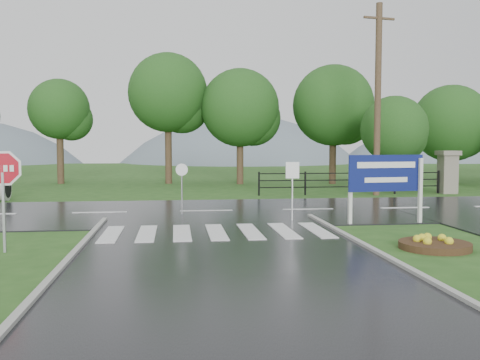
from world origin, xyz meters
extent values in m
plane|color=#27521B|center=(0.00, 0.00, 0.00)|extent=(120.00, 120.00, 0.00)
cube|color=black|center=(0.00, 10.00, 0.00)|extent=(90.00, 8.00, 0.04)
cube|color=silver|center=(-3.00, 5.00, 0.06)|extent=(0.50, 2.80, 0.02)
cube|color=silver|center=(-2.00, 5.00, 0.06)|extent=(0.50, 2.80, 0.02)
cube|color=silver|center=(-1.00, 5.00, 0.06)|extent=(0.50, 2.80, 0.02)
cube|color=silver|center=(0.00, 5.00, 0.06)|extent=(0.50, 2.80, 0.02)
cube|color=silver|center=(1.00, 5.00, 0.06)|extent=(0.50, 2.80, 0.02)
cube|color=silver|center=(2.00, 5.00, 0.06)|extent=(0.50, 2.80, 0.02)
cube|color=silver|center=(3.00, 5.00, 0.06)|extent=(0.50, 2.80, 0.02)
cube|color=gray|center=(13.00, 16.00, 1.00)|extent=(0.80, 0.80, 2.00)
cube|color=#6B6659|center=(13.00, 16.00, 2.12)|extent=(1.00, 1.00, 0.24)
cube|color=black|center=(7.75, 16.00, 0.40)|extent=(9.50, 0.05, 0.05)
cube|color=black|center=(7.75, 16.00, 0.75)|extent=(9.50, 0.05, 0.05)
cube|color=black|center=(7.75, 16.00, 1.10)|extent=(9.50, 0.05, 0.05)
cube|color=black|center=(3.00, 16.00, 0.60)|extent=(0.08, 0.08, 1.20)
cube|color=black|center=(12.50, 16.00, 0.60)|extent=(0.08, 0.08, 1.20)
sphere|color=slate|center=(8.00, 65.00, -17.28)|extent=(48.00, 48.00, 48.00)
sphere|color=slate|center=(36.00, 65.00, -12.96)|extent=(36.00, 36.00, 36.00)
cube|color=#939399|center=(-5.29, 3.00, 0.97)|extent=(0.06, 0.06, 1.94)
cylinder|color=white|center=(-5.29, 3.01, 2.04)|extent=(1.14, 0.27, 1.17)
cylinder|color=#AF0C19|center=(-5.29, 3.00, 2.04)|extent=(1.00, 0.25, 1.02)
cube|color=silver|center=(4.42, 6.18, 1.08)|extent=(0.12, 0.12, 2.15)
cube|color=silver|center=(6.79, 6.18, 1.08)|extent=(0.12, 0.12, 2.15)
cube|color=navy|center=(5.60, 6.18, 1.67)|extent=(2.58, 0.33, 1.18)
cube|color=white|center=(5.60, 6.15, 1.94)|extent=(2.04, 0.22, 0.19)
cube|color=white|center=(5.60, 6.15, 1.45)|extent=(1.50, 0.16, 0.16)
cylinder|color=#332111|center=(5.25, 2.13, 0.09)|extent=(1.76, 1.76, 0.18)
cube|color=#939399|center=(2.71, 7.06, 0.94)|extent=(0.04, 0.04, 1.89)
cube|color=white|center=(2.71, 7.04, 1.74)|extent=(0.44, 0.09, 0.55)
cylinder|color=#939399|center=(-0.94, 9.08, 0.88)|extent=(0.05, 0.05, 1.77)
cylinder|color=white|center=(-0.94, 9.06, 1.68)|extent=(0.44, 0.09, 0.44)
cylinder|color=#473523|center=(8.93, 15.50, 4.78)|extent=(0.32, 0.32, 9.55)
cube|color=brown|center=(8.93, 15.50, 8.81)|extent=(1.69, 0.39, 0.11)
cylinder|color=#3D2B1C|center=(10.67, 17.50, 1.41)|extent=(0.45, 0.45, 2.82)
sphere|color=#1A4615|center=(10.67, 17.50, 3.39)|extent=(3.62, 3.62, 3.62)
camera|label=1|loc=(-1.19, -10.38, 2.65)|focal=40.00mm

